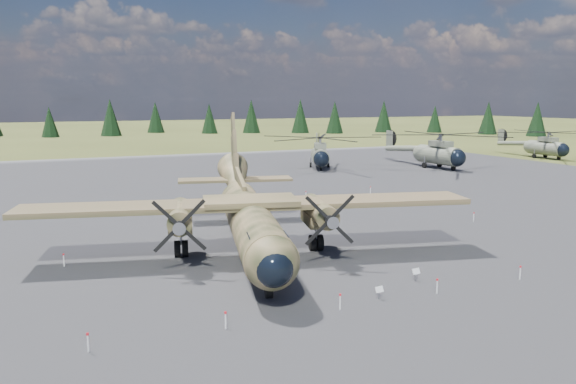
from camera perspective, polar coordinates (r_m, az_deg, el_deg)
name	(u,v)px	position (r m, az deg, el deg)	size (l,w,h in m)	color
ground	(300,241)	(42.22, 1.26, -4.98)	(500.00, 500.00, 0.00)	brown
apron	(255,216)	(51.24, -3.42, -2.42)	(120.00, 120.00, 0.04)	slate
transport_plane	(249,211)	(38.77, -4.00, -1.99)	(29.92, 26.81, 9.91)	#30361D
helicopter_near	(320,146)	(86.01, 3.27, 4.70)	(25.29, 25.29, 4.88)	slate
helicopter_mid	(438,144)	(88.70, 15.02, 4.75)	(22.08, 25.32, 5.33)	slate
helicopter_far	(546,139)	(110.61, 24.72, 4.87)	(19.21, 22.42, 4.79)	slate
info_placard_left	(379,291)	(30.51, 9.25, -9.87)	(0.47, 0.23, 0.72)	gray
info_placard_right	(416,273)	(33.82, 12.87, -7.99)	(0.51, 0.26, 0.78)	gray
barrier_fence	(295,235)	(41.84, 0.73, -4.40)	(33.12, 29.62, 0.85)	white
treeline	(303,174)	(42.80, 1.54, 1.85)	(296.69, 296.57, 10.96)	black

